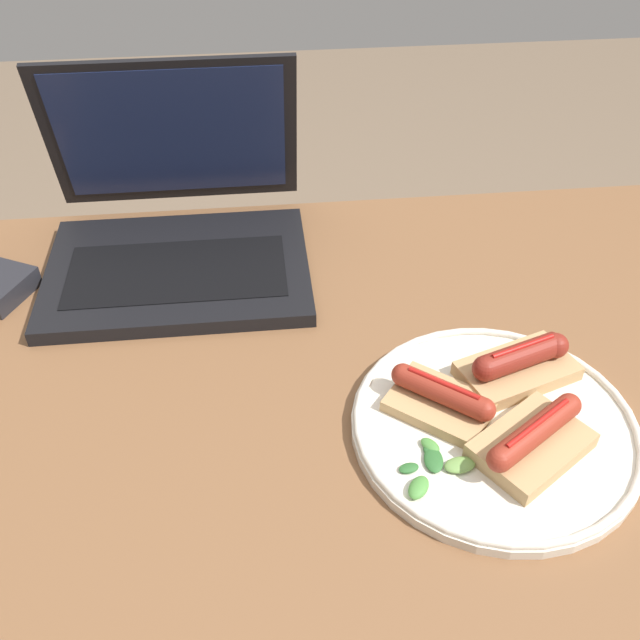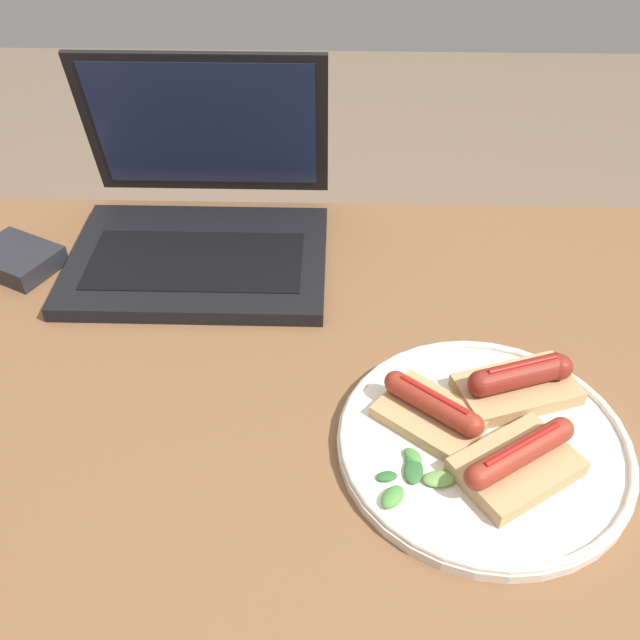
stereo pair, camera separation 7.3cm
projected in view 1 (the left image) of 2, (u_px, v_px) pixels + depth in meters
name	position (u px, v px, depth m)	size (l,w,h in m)	color
desk	(321.00, 440.00, 0.79)	(1.40, 0.74, 0.72)	brown
laptop	(177.00, 230.00, 0.89)	(0.32, 0.28, 0.23)	black
plate	(495.00, 426.00, 0.69)	(0.28, 0.28, 0.02)	silver
sausage_toast_left	(533.00, 440.00, 0.65)	(0.13, 0.12, 0.04)	tan
sausage_toast_middle	(519.00, 364.00, 0.73)	(0.13, 0.10, 0.04)	tan
sausage_toast_right	(441.00, 398.00, 0.69)	(0.12, 0.12, 0.04)	tan
salad_pile	(434.00, 466.00, 0.65)	(0.07, 0.07, 0.01)	#4C8E3D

